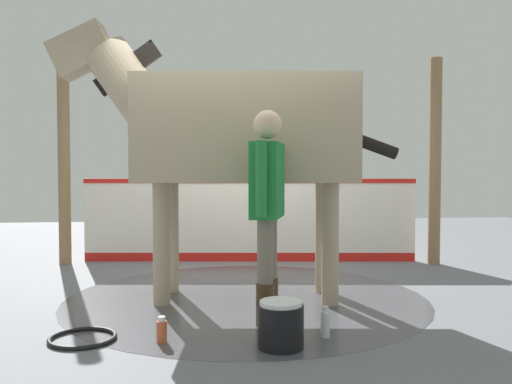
# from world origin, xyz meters

# --- Properties ---
(ground_plane) EXTENTS (16.00, 16.00, 0.02)m
(ground_plane) POSITION_xyz_m (0.00, 0.00, -0.01)
(ground_plane) COLOR slate
(wet_patch) EXTENTS (3.54, 3.54, 0.00)m
(wet_patch) POSITION_xyz_m (-0.06, 0.27, 0.00)
(wet_patch) COLOR #4C4C54
(wet_patch) RESTS_ON ground
(barrier_wall) EXTENTS (4.56, 0.64, 1.15)m
(barrier_wall) POSITION_xyz_m (-0.32, -1.86, 0.53)
(barrier_wall) COLOR white
(barrier_wall) RESTS_ON ground
(roof_post_near) EXTENTS (0.16, 0.16, 2.76)m
(roof_post_near) POSITION_xyz_m (2.18, -1.93, 1.38)
(roof_post_near) COLOR olive
(roof_post_near) RESTS_ON ground
(roof_post_far) EXTENTS (0.16, 0.16, 2.76)m
(roof_post_far) POSITION_xyz_m (-2.76, -1.33, 1.38)
(roof_post_far) COLOR olive
(roof_post_far) RESTS_ON ground
(horse) EXTENTS (3.41, 1.23, 2.70)m
(horse) POSITION_xyz_m (0.05, 0.26, 1.64)
(horse) COLOR tan
(horse) RESTS_ON ground
(handler) EXTENTS (0.36, 0.67, 1.75)m
(handler) POSITION_xyz_m (-0.14, 1.12, 1.02)
(handler) COLOR #47331E
(handler) RESTS_ON ground
(wash_bucket) EXTENTS (0.33, 0.33, 0.34)m
(wash_bucket) POSITION_xyz_m (-0.15, 1.77, 0.17)
(wash_bucket) COLOR black
(wash_bucket) RESTS_ON ground
(bottle_shampoo) EXTENTS (0.07, 0.07, 0.24)m
(bottle_shampoo) POSITION_xyz_m (-0.52, 1.58, 0.11)
(bottle_shampoo) COLOR white
(bottle_shampoo) RESTS_ON ground
(bottle_spray) EXTENTS (0.08, 0.08, 0.19)m
(bottle_spray) POSITION_xyz_m (0.70, 1.55, 0.09)
(bottle_spray) COLOR #CC5933
(bottle_spray) RESTS_ON ground
(hose_coil) EXTENTS (0.50, 0.50, 0.03)m
(hose_coil) POSITION_xyz_m (1.28, 1.43, 0.02)
(hose_coil) COLOR black
(hose_coil) RESTS_ON ground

